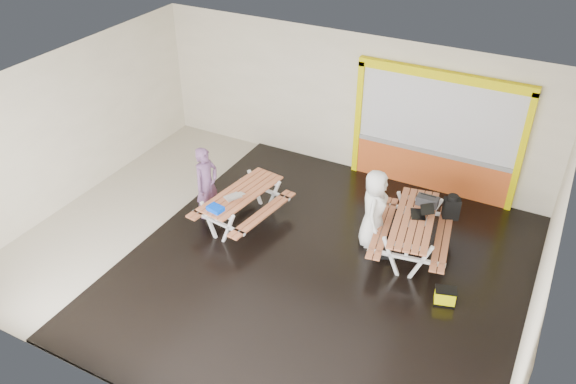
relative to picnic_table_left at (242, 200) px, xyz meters
The scene contains 14 objects.
room 1.65m from the picnic_table_left, 33.89° to the right, with size 10.02×8.02×3.52m.
deck 2.43m from the picnic_table_left, 16.65° to the right, with size 7.50×7.98×0.05m, color black.
kiosk 4.64m from the picnic_table_left, 45.49° to the left, with size 3.88×0.16×3.00m.
picnic_table_left is the anchor object (origin of this frame).
picnic_table_right 3.64m from the picnic_table_left, 11.57° to the left, with size 1.80×2.38×0.87m.
person_left 0.85m from the picnic_table_left, behind, with size 0.63×0.41×1.73m, color #634268.
person_right 2.85m from the picnic_table_left, 12.56° to the left, with size 0.84×0.55×1.72m, color white.
laptop_left 0.37m from the picnic_table_left, 92.54° to the right, with size 0.49×0.47×0.16m.
laptop_right 3.77m from the picnic_table_left, 13.94° to the left, with size 0.55×0.52×0.18m.
blue_pouch 0.87m from the picnic_table_left, 97.51° to the right, with size 0.32×0.23×0.09m, color #003DE4.
toolbox 3.89m from the picnic_table_left, 19.60° to the left, with size 0.44×0.22×0.25m.
backpack 4.40m from the picnic_table_left, 21.09° to the left, with size 0.39×0.33×0.55m.
dark_case 3.23m from the picnic_table_left, ahead, with size 0.42×0.32×0.16m, color black.
fluke_bag 4.64m from the picnic_table_left, ahead, with size 0.44×0.35×0.33m.
Camera 1 is at (4.67, -8.00, 7.57)m, focal length 36.08 mm.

